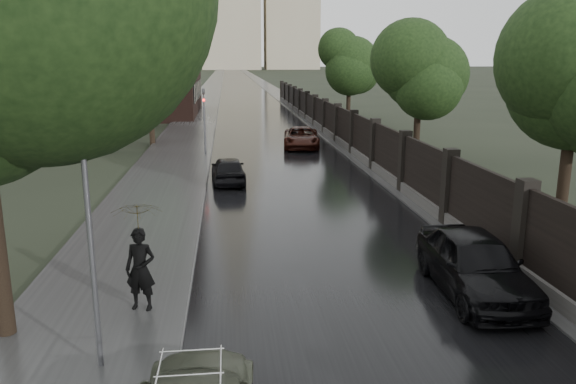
{
  "coord_description": "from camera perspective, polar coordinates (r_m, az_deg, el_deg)",
  "views": [
    {
      "loc": [
        -2.96,
        -8.17,
        5.69
      ],
      "look_at": [
        -1.08,
        9.29,
        1.5
      ],
      "focal_mm": 35.0,
      "sensor_mm": 36.0,
      "label": 1
    }
  ],
  "objects": [
    {
      "name": "tree_right_b",
      "position": [
        31.94,
        13.25,
        11.74
      ],
      "size": [
        4.08,
        4.08,
        7.01
      ],
      "color": "black",
      "rests_on": "ground"
    },
    {
      "name": "sidewalk_left",
      "position": [
        198.27,
        -7.18,
        11.69
      ],
      "size": [
        4.0,
        420.0,
        0.16
      ],
      "primitive_type": "cube",
      "color": "#2D2D2D",
      "rests_on": "ground"
    },
    {
      "name": "hatchback_left",
      "position": [
        26.28,
        -6.09,
        2.26
      ],
      "size": [
        1.69,
        3.81,
        1.27
      ],
      "primitive_type": "imported",
      "rotation": [
        0.0,
        0.0,
        3.19
      ],
      "color": "black",
      "rests_on": "ground"
    },
    {
      "name": "tree_right_c",
      "position": [
        49.29,
        6.25,
        12.48
      ],
      "size": [
        4.08,
        4.08,
        7.01
      ],
      "color": "black",
      "rests_on": "ground"
    },
    {
      "name": "road",
      "position": [
        198.27,
        -5.41,
        11.71
      ],
      "size": [
        8.0,
        420.0,
        0.02
      ],
      "primitive_type": "cube",
      "color": "black",
      "rests_on": "ground"
    },
    {
      "name": "pedestrian_umbrella",
      "position": [
        12.74,
        -15.03,
        -3.28
      ],
      "size": [
        1.33,
        1.35,
        2.96
      ],
      "rotation": [
        0.0,
        0.0,
        -0.24
      ],
      "color": "black",
      "rests_on": "sidewalk_left"
    },
    {
      "name": "traffic_light",
      "position": [
        33.35,
        -8.5,
        7.61
      ],
      "size": [
        0.16,
        0.32,
        4.0
      ],
      "color": "#59595E",
      "rests_on": "ground"
    },
    {
      "name": "lamp_post",
      "position": [
        10.41,
        -19.47,
        -4.21
      ],
      "size": [
        0.25,
        0.12,
        5.11
      ],
      "color": "#59595E",
      "rests_on": "ground"
    },
    {
      "name": "car_right_far",
      "position": [
        36.68,
        1.36,
        5.55
      ],
      "size": [
        2.76,
        5.07,
        1.35
      ],
      "primitive_type": "imported",
      "rotation": [
        0.0,
        0.0,
        -0.11
      ],
      "color": "black",
      "rests_on": "ground"
    },
    {
      "name": "car_right_near",
      "position": [
        14.59,
        18.46,
        -6.92
      ],
      "size": [
        1.99,
        4.69,
        1.58
      ],
      "primitive_type": "imported",
      "rotation": [
        0.0,
        0.0,
        -0.03
      ],
      "color": "black",
      "rests_on": "ground"
    },
    {
      "name": "verge_right",
      "position": [
        198.43,
        -3.79,
        11.75
      ],
      "size": [
        3.0,
        420.0,
        0.08
      ],
      "primitive_type": "cube",
      "color": "#2D2D2D",
      "rests_on": "ground"
    },
    {
      "name": "fence_right",
      "position": [
        41.15,
        4.51,
        6.85
      ],
      "size": [
        0.45,
        75.72,
        2.7
      ],
      "color": "#383533",
      "rests_on": "ground"
    },
    {
      "name": "tree_right_a",
      "position": [
        19.27,
        27.16,
        9.77
      ],
      "size": [
        4.08,
        4.08,
        7.01
      ],
      "color": "black",
      "rests_on": "ground"
    },
    {
      "name": "brick_building",
      "position": [
        62.17,
        -21.05,
        16.54
      ],
      "size": [
        24.0,
        18.0,
        20.0
      ],
      "primitive_type": "cube",
      "color": "black",
      "rests_on": "ground"
    },
    {
      "name": "tree_left_far",
      "position": [
        38.5,
        -14.01,
        12.36
      ],
      "size": [
        4.25,
        4.25,
        7.39
      ],
      "color": "black",
      "rests_on": "ground"
    }
  ]
}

